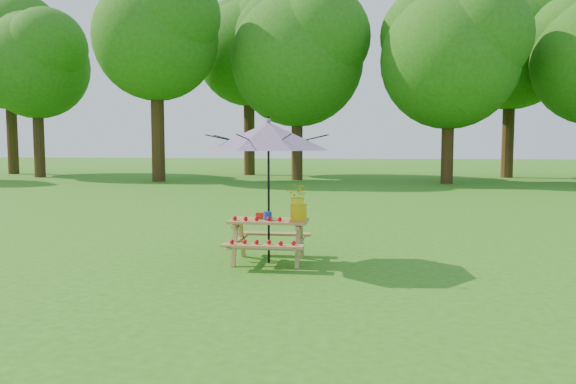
# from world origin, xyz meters

# --- Properties ---
(ground) EXTENTS (120.00, 120.00, 0.00)m
(ground) POSITION_xyz_m (0.00, 0.00, 0.00)
(ground) COLOR #2D6D14
(ground) RESTS_ON ground
(treeline) EXTENTS (60.00, 12.00, 16.00)m
(treeline) POSITION_xyz_m (0.00, 22.00, 8.00)
(treeline) COLOR #275B0F
(treeline) RESTS_ON ground
(picnic_table) EXTENTS (1.20, 1.32, 0.67)m
(picnic_table) POSITION_xyz_m (-2.01, 3.95, 0.33)
(picnic_table) COLOR #9D8347
(picnic_table) RESTS_ON ground
(patio_umbrella) EXTENTS (2.46, 2.46, 2.25)m
(patio_umbrella) POSITION_xyz_m (-2.01, 3.95, 1.95)
(patio_umbrella) COLOR black
(patio_umbrella) RESTS_ON ground
(produce_bins) EXTENTS (0.26, 0.39, 0.13)m
(produce_bins) POSITION_xyz_m (-2.07, 3.98, 0.72)
(produce_bins) COLOR red
(produce_bins) RESTS_ON picnic_table
(tomatoes_row) EXTENTS (0.77, 0.13, 0.07)m
(tomatoes_row) POSITION_xyz_m (-2.16, 3.77, 0.71)
(tomatoes_row) COLOR red
(tomatoes_row) RESTS_ON picnic_table
(flower_bucket) EXTENTS (0.42, 0.39, 0.56)m
(flower_bucket) POSITION_xyz_m (-1.55, 3.91, 0.97)
(flower_bucket) COLOR #DDA90B
(flower_bucket) RESTS_ON picnic_table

